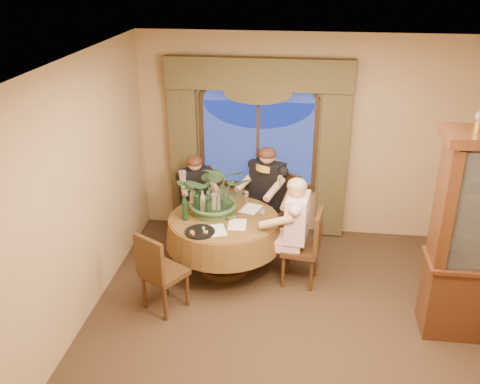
# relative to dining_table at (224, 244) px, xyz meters

# --- Properties ---
(floor) EXTENTS (5.00, 5.00, 0.00)m
(floor) POSITION_rel_dining_table_xyz_m (0.89, -1.25, -0.38)
(floor) COLOR black
(floor) RESTS_ON ground
(wall_back) EXTENTS (4.50, 0.00, 4.50)m
(wall_back) POSITION_rel_dining_table_xyz_m (0.89, 1.25, 1.02)
(wall_back) COLOR #A07F55
(wall_back) RESTS_ON ground
(ceiling) EXTENTS (5.00, 5.00, 0.00)m
(ceiling) POSITION_rel_dining_table_xyz_m (0.89, -1.25, 2.42)
(ceiling) COLOR white
(ceiling) RESTS_ON wall_back
(window) EXTENTS (1.62, 0.10, 1.32)m
(window) POSITION_rel_dining_table_xyz_m (0.29, 1.18, 0.92)
(window) COLOR navy
(window) RESTS_ON wall_back
(arched_transom) EXTENTS (1.60, 0.06, 0.44)m
(arched_transom) POSITION_rel_dining_table_xyz_m (0.29, 1.18, 1.71)
(arched_transom) COLOR navy
(arched_transom) RESTS_ON wall_back
(drapery_left) EXTENTS (0.38, 0.14, 2.32)m
(drapery_left) POSITION_rel_dining_table_xyz_m (-0.74, 1.13, 0.80)
(drapery_left) COLOR #40381D
(drapery_left) RESTS_ON floor
(drapery_right) EXTENTS (0.38, 0.14, 2.32)m
(drapery_right) POSITION_rel_dining_table_xyz_m (1.32, 1.13, 0.80)
(drapery_right) COLOR #40381D
(drapery_right) RESTS_ON floor
(swag_valance) EXTENTS (2.45, 0.16, 0.42)m
(swag_valance) POSITION_rel_dining_table_xyz_m (0.29, 1.10, 1.90)
(swag_valance) COLOR #40381D
(swag_valance) RESTS_ON wall_back
(dining_table) EXTENTS (1.52, 1.52, 0.75)m
(dining_table) POSITION_rel_dining_table_xyz_m (0.00, 0.00, 0.00)
(dining_table) COLOR brown
(dining_table) RESTS_ON floor
(chair_right) EXTENTS (0.47, 0.47, 0.96)m
(chair_right) POSITION_rel_dining_table_xyz_m (0.95, -0.13, 0.10)
(chair_right) COLOR black
(chair_right) RESTS_ON floor
(chair_back_right) EXTENTS (0.59, 0.59, 0.96)m
(chair_back_right) POSITION_rel_dining_table_xyz_m (0.61, 0.84, 0.10)
(chair_back_right) COLOR black
(chair_back_right) RESTS_ON floor
(chair_back) EXTENTS (0.57, 0.57, 0.96)m
(chair_back) POSITION_rel_dining_table_xyz_m (-0.47, 0.89, 0.10)
(chair_back) COLOR black
(chair_back) RESTS_ON floor
(chair_front_left) EXTENTS (0.58, 0.58, 0.96)m
(chair_front_left) POSITION_rel_dining_table_xyz_m (-0.53, -0.86, 0.10)
(chair_front_left) COLOR black
(chair_front_left) RESTS_ON floor
(person_pink) EXTENTS (0.50, 0.53, 1.36)m
(person_pink) POSITION_rel_dining_table_xyz_m (0.89, -0.10, 0.30)
(person_pink) COLOR beige
(person_pink) RESTS_ON floor
(person_back) EXTENTS (0.59, 0.58, 1.23)m
(person_back) POSITION_rel_dining_table_xyz_m (-0.53, 0.82, 0.24)
(person_back) COLOR black
(person_back) RESTS_ON floor
(person_scarf) EXTENTS (0.65, 0.64, 1.39)m
(person_scarf) POSITION_rel_dining_table_xyz_m (0.46, 0.86, 0.32)
(person_scarf) COLOR black
(person_scarf) RESTS_ON floor
(stoneware_vase) EXTENTS (0.13, 0.13, 0.25)m
(stoneware_vase) POSITION_rel_dining_table_xyz_m (-0.12, 0.12, 0.50)
(stoneware_vase) COLOR tan
(stoneware_vase) RESTS_ON dining_table
(centerpiece_plant) EXTENTS (0.90, 1.00, 0.78)m
(centerpiece_plant) POSITION_rel_dining_table_xyz_m (-0.11, 0.14, 0.96)
(centerpiece_plant) COLOR #395D37
(centerpiece_plant) RESTS_ON dining_table
(olive_bowl) EXTENTS (0.16, 0.16, 0.05)m
(olive_bowl) POSITION_rel_dining_table_xyz_m (0.08, -0.01, 0.40)
(olive_bowl) COLOR #47552E
(olive_bowl) RESTS_ON dining_table
(cheese_platter) EXTENTS (0.35, 0.35, 0.02)m
(cheese_platter) POSITION_rel_dining_table_xyz_m (-0.21, -0.43, 0.39)
(cheese_platter) COLOR black
(cheese_platter) RESTS_ON dining_table
(wine_bottle_0) EXTENTS (0.07, 0.07, 0.33)m
(wine_bottle_0) POSITION_rel_dining_table_xyz_m (-0.33, 0.22, 0.54)
(wine_bottle_0) COLOR black
(wine_bottle_0) RESTS_ON dining_table
(wine_bottle_1) EXTENTS (0.07, 0.07, 0.33)m
(wine_bottle_1) POSITION_rel_dining_table_xyz_m (-0.18, -0.08, 0.54)
(wine_bottle_1) COLOR black
(wine_bottle_1) RESTS_ON dining_table
(wine_bottle_2) EXTENTS (0.07, 0.07, 0.33)m
(wine_bottle_2) POSITION_rel_dining_table_xyz_m (-0.26, 0.01, 0.54)
(wine_bottle_2) COLOR tan
(wine_bottle_2) RESTS_ON dining_table
(wine_bottle_3) EXTENTS (0.07, 0.07, 0.33)m
(wine_bottle_3) POSITION_rel_dining_table_xyz_m (-0.33, 0.01, 0.54)
(wine_bottle_3) COLOR black
(wine_bottle_3) RESTS_ON dining_table
(wine_bottle_4) EXTENTS (0.07, 0.07, 0.33)m
(wine_bottle_4) POSITION_rel_dining_table_xyz_m (-0.45, -0.12, 0.54)
(wine_bottle_4) COLOR black
(wine_bottle_4) RESTS_ON dining_table
(wine_bottle_5) EXTENTS (0.07, 0.07, 0.33)m
(wine_bottle_5) POSITION_rel_dining_table_xyz_m (-0.41, 0.11, 0.54)
(wine_bottle_5) COLOR tan
(wine_bottle_5) RESTS_ON dining_table
(tasting_paper_0) EXTENTS (0.23, 0.31, 0.00)m
(tasting_paper_0) POSITION_rel_dining_table_xyz_m (0.19, -0.17, 0.38)
(tasting_paper_0) COLOR white
(tasting_paper_0) RESTS_ON dining_table
(tasting_paper_1) EXTENTS (0.29, 0.35, 0.00)m
(tasting_paper_1) POSITION_rel_dining_table_xyz_m (0.30, 0.27, 0.38)
(tasting_paper_1) COLOR white
(tasting_paper_1) RESTS_ON dining_table
(tasting_paper_2) EXTENTS (0.30, 0.35, 0.00)m
(tasting_paper_2) POSITION_rel_dining_table_xyz_m (-0.03, -0.35, 0.38)
(tasting_paper_2) COLOR white
(tasting_paper_2) RESTS_ON dining_table
(wine_glass_person_pink) EXTENTS (0.07, 0.07, 0.18)m
(wine_glass_person_pink) POSITION_rel_dining_table_xyz_m (0.47, -0.06, 0.46)
(wine_glass_person_pink) COLOR silver
(wine_glass_person_pink) RESTS_ON dining_table
(wine_glass_person_back) EXTENTS (0.07, 0.07, 0.18)m
(wine_glass_person_back) POSITION_rel_dining_table_xyz_m (-0.26, 0.40, 0.46)
(wine_glass_person_back) COLOR silver
(wine_glass_person_back) RESTS_ON dining_table
(wine_glass_person_scarf) EXTENTS (0.07, 0.07, 0.18)m
(wine_glass_person_scarf) POSITION_rel_dining_table_xyz_m (0.23, 0.42, 0.46)
(wine_glass_person_scarf) COLOR silver
(wine_glass_person_scarf) RESTS_ON dining_table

